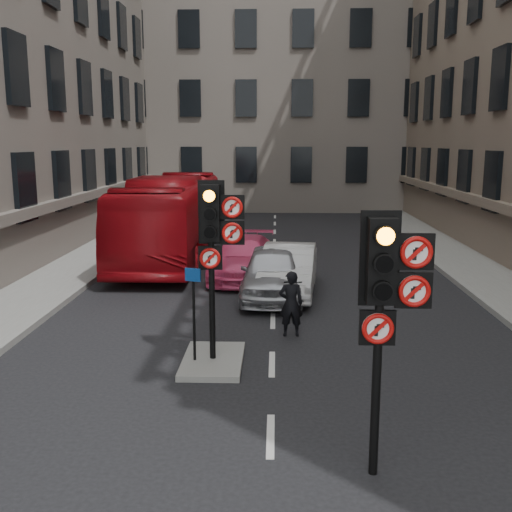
# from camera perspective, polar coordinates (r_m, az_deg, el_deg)

# --- Properties ---
(pavement_left) EXTENTS (3.00, 50.00, 0.16)m
(pavement_left) POSITION_cam_1_polar(r_m,az_deg,el_deg) (20.33, -19.07, -2.10)
(pavement_left) COLOR gray
(pavement_left) RESTS_ON ground
(pavement_right) EXTENTS (3.00, 50.00, 0.16)m
(pavement_right) POSITION_cam_1_polar(r_m,az_deg,el_deg) (20.28, 22.50, -2.36)
(pavement_right) COLOR gray
(pavement_right) RESTS_ON ground
(centre_island) EXTENTS (1.20, 2.00, 0.12)m
(centre_island) POSITION_cam_1_polar(r_m,az_deg,el_deg) (12.35, -4.13, -9.90)
(centre_island) COLOR gray
(centre_island) RESTS_ON ground
(building_far) EXTENTS (30.00, 14.00, 20.00)m
(building_far) POSITION_cam_1_polar(r_m,az_deg,el_deg) (44.82, 1.93, 18.01)
(building_far) COLOR slate
(building_far) RESTS_ON ground
(signal_near) EXTENTS (0.91, 0.40, 3.58)m
(signal_near) POSITION_cam_1_polar(r_m,az_deg,el_deg) (7.83, 12.37, -3.08)
(signal_near) COLOR black
(signal_near) RESTS_ON ground
(signal_far) EXTENTS (0.91, 0.40, 3.58)m
(signal_far) POSITION_cam_1_polar(r_m,az_deg,el_deg) (11.66, -3.89, 2.31)
(signal_far) COLOR black
(signal_far) RESTS_ON centre_island
(car_silver) EXTENTS (1.83, 4.35, 1.47)m
(car_silver) POSITION_cam_1_polar(r_m,az_deg,el_deg) (17.20, 1.57, -1.55)
(car_silver) COLOR #AAABB1
(car_silver) RESTS_ON ground
(car_white) EXTENTS (1.92, 4.44, 1.42)m
(car_white) POSITION_cam_1_polar(r_m,az_deg,el_deg) (17.66, 3.14, -1.31)
(car_white) COLOR silver
(car_white) RESTS_ON ground
(car_pink) EXTENTS (2.25, 4.70, 1.32)m
(car_pink) POSITION_cam_1_polar(r_m,az_deg,el_deg) (19.71, -1.21, -0.16)
(car_pink) COLOR #E64378
(car_pink) RESTS_ON ground
(bus_red) EXTENTS (2.73, 11.32, 3.15)m
(bus_red) POSITION_cam_1_polar(r_m,az_deg,el_deg) (23.17, -8.00, 3.68)
(bus_red) COLOR maroon
(bus_red) RESTS_ON ground
(motorcycle) EXTENTS (0.52, 1.64, 0.98)m
(motorcycle) POSITION_cam_1_polar(r_m,az_deg,el_deg) (15.71, 3.45, -3.69)
(motorcycle) COLOR black
(motorcycle) RESTS_ON ground
(motorcyclist) EXTENTS (0.58, 0.40, 1.53)m
(motorcyclist) POSITION_cam_1_polar(r_m,az_deg,el_deg) (13.81, 3.34, -4.55)
(motorcyclist) COLOR black
(motorcyclist) RESTS_ON ground
(info_sign) EXTENTS (0.32, 0.14, 1.89)m
(info_sign) POSITION_cam_1_polar(r_m,az_deg,el_deg) (11.86, -5.97, -4.30)
(info_sign) COLOR black
(info_sign) RESTS_ON centre_island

